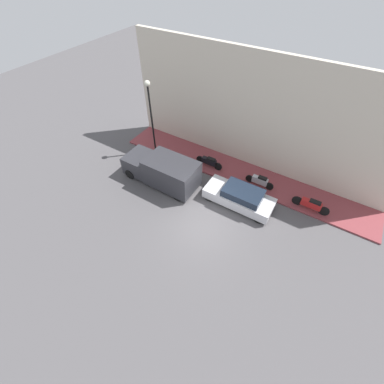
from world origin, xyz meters
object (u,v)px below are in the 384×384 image
Objects in this scene: delivery_van at (162,170)px; streetlamp at (150,107)px; motorcycle_black at (209,162)px; scooter_silver at (260,181)px; motorcycle_red at (311,204)px; parked_car at (240,197)px.

streetlamp reaches higher than delivery_van.
motorcycle_black is at bearing -83.63° from streetlamp.
scooter_silver is (2.84, -5.61, -0.47)m from delivery_van.
motorcycle_black is 5.31m from streetlamp.
streetlamp is (2.32, 2.35, 2.62)m from delivery_van.
motorcycle_red is at bearing -74.28° from delivery_van.
scooter_silver is at bearing 84.25° from motorcycle_red.
motorcycle_red reaches higher than scooter_silver.
scooter_silver is (2.03, -0.51, -0.09)m from parked_car.
parked_car is 3.73m from motorcycle_black.
streetlamp reaches higher than parked_car.
streetlamp is at bearing 78.59° from parked_car.
parked_car is 4.16m from motorcycle_red.
delivery_van is 9.26m from motorcycle_red.
motorcycle_red is (2.50, -8.90, -0.44)m from delivery_van.
motorcycle_red is (-0.29, -6.96, 0.02)m from motorcycle_black.
motorcycle_red reaches higher than motorcycle_black.
motorcycle_red is at bearing -95.75° from scooter_silver.
parked_car is at bearing -80.98° from delivery_van.
delivery_van is 2.54× the size of motorcycle_black.
motorcycle_red is at bearing -89.04° from streetlamp.
motorcycle_black is 6.96m from motorcycle_red.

